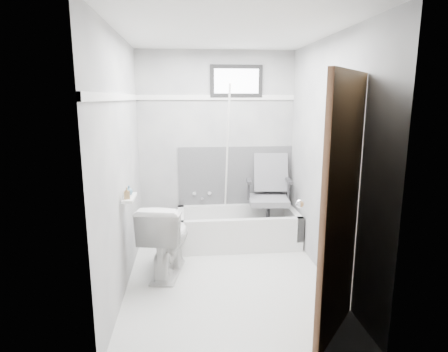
{
  "coord_description": "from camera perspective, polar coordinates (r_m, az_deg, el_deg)",
  "views": [
    {
      "loc": [
        -0.39,
        -3.52,
        1.81
      ],
      "look_at": [
        0.0,
        0.35,
        1.0
      ],
      "focal_mm": 30.0,
      "sensor_mm": 36.0,
      "label": 1
    }
  ],
  "objects": [
    {
      "name": "trim_back",
      "position": [
        4.82,
        -1.14,
        11.89
      ],
      "size": [
        2.0,
        0.02,
        0.06
      ],
      "primitive_type": "cube",
      "color": "white",
      "rests_on": "wall_back"
    },
    {
      "name": "shelf",
      "position": [
        3.6,
        -14.21,
        -3.24
      ],
      "size": [
        0.1,
        0.32,
        0.02
      ],
      "primitive_type": "cube",
      "color": "white",
      "rests_on": "wall_left"
    },
    {
      "name": "soap_bottle_b",
      "position": [
        3.64,
        -14.28,
        -2.1
      ],
      "size": [
        0.08,
        0.08,
        0.09
      ],
      "primitive_type": "imported",
      "rotation": [
        0.0,
        0.0,
        0.17
      ],
      "color": "slate",
      "rests_on": "shelf"
    },
    {
      "name": "faucet",
      "position": [
        4.95,
        -3.38,
        -2.98
      ],
      "size": [
        0.26,
        0.1,
        0.16
      ],
      "primitive_type": null,
      "color": "silver",
      "rests_on": "wall_back"
    },
    {
      "name": "wall_left",
      "position": [
        3.62,
        -15.37,
        1.65
      ],
      "size": [
        0.02,
        2.6,
        2.4
      ],
      "primitive_type": "cube",
      "color": "slate",
      "rests_on": "floor"
    },
    {
      "name": "floor",
      "position": [
        3.98,
        0.53,
        -15.31
      ],
      "size": [
        2.6,
        2.6,
        0.0
      ],
      "primitive_type": "plane",
      "color": "white",
      "rests_on": "ground"
    },
    {
      "name": "window",
      "position": [
        4.85,
        1.89,
        14.25
      ],
      "size": [
        0.66,
        0.04,
        0.4
      ],
      "primitive_type": null,
      "color": "black",
      "rests_on": "wall_back"
    },
    {
      "name": "bathtub",
      "position": [
        4.77,
        2.07,
        -7.85
      ],
      "size": [
        1.5,
        0.7,
        0.42
      ],
      "primitive_type": null,
      "color": "silver",
      "rests_on": "floor"
    },
    {
      "name": "backerboard",
      "position": [
        4.95,
        1.78,
        0.0
      ],
      "size": [
        1.5,
        0.02,
        0.78
      ],
      "primitive_type": "cube",
      "color": "#4C4C4F",
      "rests_on": "wall_back"
    },
    {
      "name": "wall_right",
      "position": [
        3.83,
        15.61,
        2.17
      ],
      "size": [
        0.02,
        2.6,
        2.4
      ],
      "primitive_type": "cube",
      "color": "slate",
      "rests_on": "floor"
    },
    {
      "name": "pole",
      "position": [
        4.67,
        0.45,
        2.4
      ],
      "size": [
        0.02,
        0.62,
        1.86
      ],
      "primitive_type": "cylinder",
      "rotation": [
        0.31,
        0.0,
        0.0
      ],
      "color": "white",
      "rests_on": "bathtub"
    },
    {
      "name": "toilet",
      "position": [
        3.98,
        -8.8,
        -9.35
      ],
      "size": [
        0.58,
        0.85,
        0.77
      ],
      "primitive_type": "imported",
      "rotation": [
        0.0,
        0.0,
        2.95
      ],
      "color": "white",
      "rests_on": "floor"
    },
    {
      "name": "door",
      "position": [
        2.75,
        24.67,
        -6.5
      ],
      "size": [
        0.78,
        0.78,
        2.0
      ],
      "primitive_type": null,
      "color": "brown",
      "rests_on": "floor"
    },
    {
      "name": "trim_left",
      "position": [
        3.57,
        -15.71,
        11.5
      ],
      "size": [
        0.02,
        2.6,
        0.06
      ],
      "primitive_type": "cube",
      "color": "white",
      "rests_on": "wall_left"
    },
    {
      "name": "wall_back",
      "position": [
        4.87,
        -1.13,
        4.58
      ],
      "size": [
        2.0,
        0.02,
        2.4
      ],
      "primitive_type": "cube",
      "color": "slate",
      "rests_on": "floor"
    },
    {
      "name": "ceiling",
      "position": [
        3.59,
        0.6,
        21.23
      ],
      "size": [
        2.6,
        2.6,
        0.0
      ],
      "primitive_type": "plane",
      "rotation": [
        3.14,
        0.0,
        0.0
      ],
      "color": "silver",
      "rests_on": "floor"
    },
    {
      "name": "wall_front",
      "position": [
        2.33,
        4.09,
        -3.43
      ],
      "size": [
        2.0,
        0.02,
        2.4
      ],
      "primitive_type": "cube",
      "color": "slate",
      "rests_on": "floor"
    },
    {
      "name": "soap_bottle_a",
      "position": [
        3.51,
        -14.61,
        -2.55
      ],
      "size": [
        0.06,
        0.06,
        0.11
      ],
      "primitive_type": "imported",
      "rotation": [
        0.0,
        0.0,
        0.29
      ],
      "color": "olive",
      "rests_on": "shelf"
    },
    {
      "name": "office_chair",
      "position": [
        4.76,
        6.79,
        -2.82
      ],
      "size": [
        0.63,
        0.63,
        0.99
      ],
      "primitive_type": null,
      "rotation": [
        0.0,
        0.0,
        -0.1
      ],
      "color": "slate",
      "rests_on": "bathtub"
    }
  ]
}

